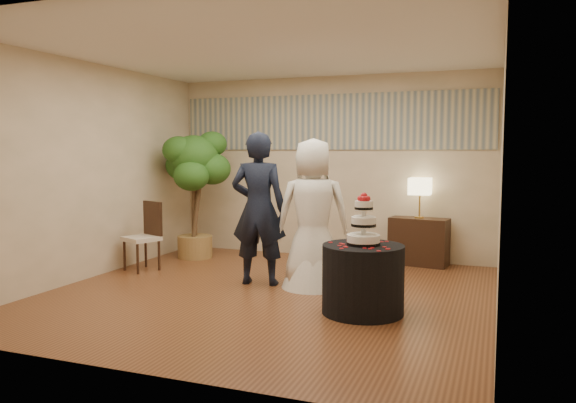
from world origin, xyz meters
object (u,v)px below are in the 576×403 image
at_px(table_lamp, 420,198).
at_px(ficus_tree, 194,194).
at_px(console, 419,241).
at_px(wedding_cake, 364,219).
at_px(cake_table, 363,279).
at_px(bride, 313,214).
at_px(side_chair, 141,236).
at_px(groom, 259,209).

xyz_separation_m(table_lamp, ficus_tree, (-3.33, -0.66, 0.02)).
bearing_deg(ficus_tree, console, 11.29).
height_order(wedding_cake, ficus_tree, ficus_tree).
relative_size(cake_table, console, 1.01).
bearing_deg(console, table_lamp, 0.00).
bearing_deg(wedding_cake, table_lamp, 85.53).
bearing_deg(console, bride, -111.01).
bearing_deg(cake_table, table_lamp, 85.53).
bearing_deg(side_chair, console, 49.04).
height_order(bride, cake_table, bride).
distance_m(table_lamp, side_chair, 3.99).
xyz_separation_m(wedding_cake, side_chair, (-3.34, 0.92, -0.50)).
height_order(wedding_cake, table_lamp, table_lamp).
bearing_deg(groom, ficus_tree, -46.11).
bearing_deg(console, groom, -123.57).
relative_size(cake_table, side_chair, 0.88).
bearing_deg(wedding_cake, console, 85.53).
distance_m(bride, console, 2.15).
xyz_separation_m(groom, wedding_cake, (1.50, -0.78, 0.03)).
bearing_deg(console, cake_table, -85.85).
xyz_separation_m(console, side_chair, (-3.55, -1.74, 0.13)).
distance_m(console, table_lamp, 0.63).
xyz_separation_m(bride, console, (1.03, 1.81, -0.56)).
height_order(cake_table, console, cake_table).
xyz_separation_m(cake_table, ficus_tree, (-3.12, 2.00, 0.65)).
relative_size(cake_table, table_lamp, 1.44).
distance_m(groom, console, 2.62).
bearing_deg(ficus_tree, side_chair, -101.47).
height_order(bride, side_chair, bride).
xyz_separation_m(cake_table, table_lamp, (0.21, 2.66, 0.62)).
relative_size(groom, wedding_cake, 3.54).
xyz_separation_m(bride, ficus_tree, (-2.30, 1.14, 0.09)).
height_order(wedding_cake, side_chair, wedding_cake).
distance_m(cake_table, table_lamp, 2.74).
xyz_separation_m(wedding_cake, table_lamp, (0.21, 2.66, 0.00)).
xyz_separation_m(groom, ficus_tree, (-1.62, 1.22, 0.05)).
relative_size(bride, cake_table, 2.16).
bearing_deg(bride, wedding_cake, 115.15).
bearing_deg(table_lamp, wedding_cake, -94.47).
bearing_deg(ficus_tree, table_lamp, 11.29).
relative_size(wedding_cake, side_chair, 0.56).
relative_size(bride, side_chair, 1.90).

